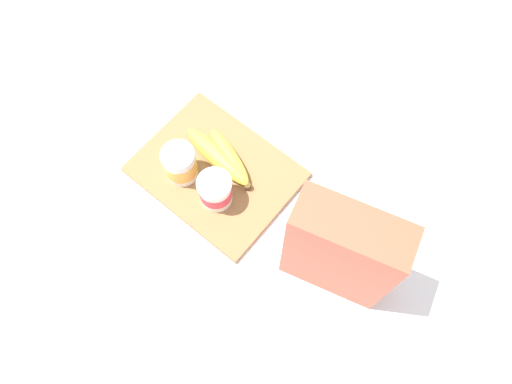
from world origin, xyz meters
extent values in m
plane|color=white|center=(0.00, 0.00, 0.00)|extent=(2.40, 2.40, 0.00)
cube|color=olive|center=(0.00, 0.00, 0.01)|extent=(0.33, 0.26, 0.01)
cube|color=#D85138|center=(-0.32, 0.02, 0.14)|extent=(0.21, 0.13, 0.28)
cylinder|color=white|center=(-0.04, 0.05, 0.05)|extent=(0.07, 0.07, 0.08)
cylinder|color=#DB384C|center=(-0.04, 0.05, 0.05)|extent=(0.07, 0.07, 0.03)
cylinder|color=silver|center=(-0.04, 0.05, 0.09)|extent=(0.07, 0.07, 0.00)
cylinder|color=white|center=(0.05, 0.05, 0.06)|extent=(0.07, 0.07, 0.08)
cylinder|color=gold|center=(0.05, 0.05, 0.06)|extent=(0.07, 0.07, 0.05)
cylinder|color=silver|center=(0.05, 0.05, 0.10)|extent=(0.07, 0.07, 0.00)
ellipsoid|color=yellow|center=(-0.01, -0.04, 0.03)|extent=(0.16, 0.09, 0.03)
ellipsoid|color=yellow|center=(0.01, -0.02, 0.03)|extent=(0.19, 0.06, 0.04)
cylinder|color=brown|center=(-0.08, -0.01, 0.02)|extent=(0.01, 0.01, 0.02)
camera|label=1|loc=(-0.37, 0.31, 1.00)|focal=35.16mm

